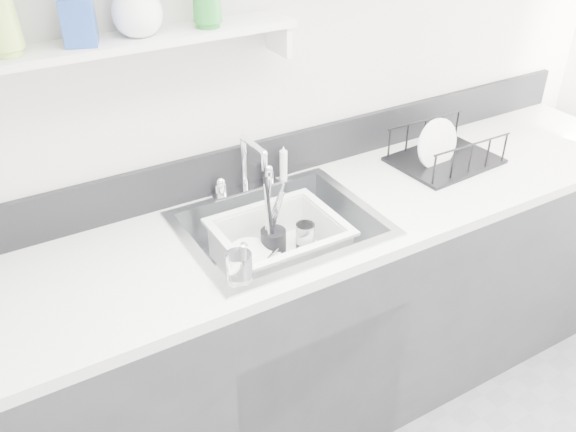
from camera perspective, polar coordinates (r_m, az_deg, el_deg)
room_shell at (r=1.11m, az=20.67°, el=12.86°), size 3.50×3.00×2.60m
counter_run at (r=2.29m, az=-0.64°, el=-10.46°), size 3.20×0.62×0.92m
backsplash at (r=2.20m, az=-4.62°, el=4.63°), size 3.20×0.02×0.16m
sink at (r=2.06m, az=-0.71°, el=-2.88°), size 0.64×0.52×0.20m
faucet at (r=2.17m, az=-3.97°, el=3.61°), size 0.26×0.18×0.23m
side_sprayer at (r=2.23m, az=-0.43°, el=4.94°), size 0.03×0.03×0.14m
wall_shelf at (r=1.83m, az=-14.54°, el=15.31°), size 1.00×0.16×0.12m
wash_tub at (r=2.06m, az=-0.82°, el=-2.77°), size 0.51×0.46×0.16m
plate_stack at (r=2.03m, az=-2.80°, el=-4.81°), size 0.25×0.24×0.10m
utensil_cup at (r=2.08m, az=-1.39°, el=-2.46°), size 0.09×0.09×0.29m
ladle at (r=2.05m, az=-2.62°, el=-4.02°), size 0.25×0.26×0.08m
tumbler_in_tub at (r=2.14m, az=1.61°, el=-1.89°), size 0.08×0.08×0.10m
tumbler_counter at (r=1.73m, az=-4.59°, el=-5.00°), size 0.09×0.09×0.10m
dish_rack at (r=2.45m, az=14.61°, el=6.38°), size 0.41×0.32×0.14m
bowl_small at (r=2.09m, az=2.05°, el=-3.86°), size 0.13×0.13×0.03m
soap_bottle_b at (r=1.77m, az=-19.18°, el=17.81°), size 0.11×0.11×0.19m
soap_bottle_c at (r=1.82m, az=-14.05°, el=18.84°), size 0.14×0.14×0.18m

